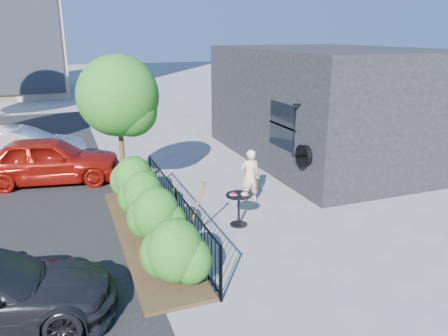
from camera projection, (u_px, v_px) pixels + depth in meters
name	position (u px, v px, depth m)	size (l,w,h in m)	color
ground	(236.00, 222.00, 10.86)	(120.00, 120.00, 0.00)	gray
shop_building	(328.00, 104.00, 16.14)	(6.22, 9.00, 4.00)	black
fence	(176.00, 210.00, 10.19)	(0.05, 6.05, 1.10)	black
planting_bed	(148.00, 235.00, 10.11)	(1.30, 6.00, 0.08)	#382616
shrubs	(150.00, 206.00, 10.03)	(1.10, 5.60, 1.24)	#226316
patio_tree	(121.00, 101.00, 11.74)	(2.20, 2.20, 3.94)	#3F2B19
cafe_table	(239.00, 204.00, 10.56)	(0.64, 0.64, 0.85)	black
woman	(250.00, 176.00, 12.01)	(0.55, 0.36, 1.50)	beige
shovel	(194.00, 216.00, 9.69)	(0.49, 0.19, 1.43)	brown
car_red	(49.00, 160.00, 13.56)	(1.73, 4.30, 1.46)	#9E150D
car_silver	(22.00, 147.00, 15.23)	(1.46, 4.17, 1.38)	#ABABB0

